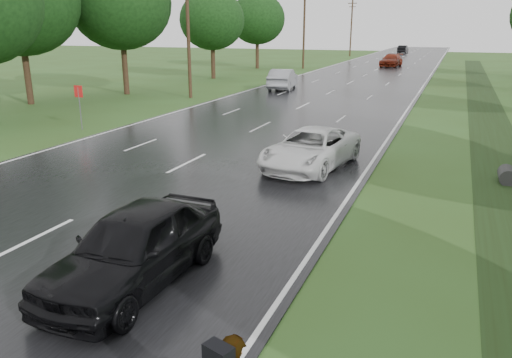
{
  "coord_description": "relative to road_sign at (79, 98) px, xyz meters",
  "views": [
    {
      "loc": [
        9.53,
        -8.6,
        5.17
      ],
      "look_at": [
        4.85,
        3.17,
        1.3
      ],
      "focal_mm": 35.0,
      "sensor_mm": 36.0,
      "label": 1
    }
  ],
  "objects": [
    {
      "name": "edge_stripe_west",
      "position": [
        1.75,
        33.0,
        -1.6
      ],
      "size": [
        0.12,
        180.0,
        0.01
      ],
      "primitive_type": "cube",
      "color": "silver",
      "rests_on": "road"
    },
    {
      "name": "dark_sedan",
      "position": [
        12.24,
        -12.8,
        -0.78
      ],
      "size": [
        2.04,
        4.87,
        1.64
      ],
      "primitive_type": "imported",
      "rotation": [
        0.0,
        0.0,
        -0.02
      ],
      "color": "black",
      "rests_on": "road"
    },
    {
      "name": "tree_west_d",
      "position": [
        -5.7,
        27.0,
        4.18
      ],
      "size": [
        6.6,
        6.6,
        8.8
      ],
      "color": "#362016",
      "rests_on": "ground"
    },
    {
      "name": "utility_pole_far",
      "position": [
        -0.7,
        43.0,
        3.55
      ],
      "size": [
        1.6,
        0.26,
        10.0
      ],
      "color": "#362016",
      "rests_on": "ground"
    },
    {
      "name": "white_pickup",
      "position": [
        13.18,
        -2.77,
        -0.87
      ],
      "size": [
        3.14,
        5.53,
        1.46
      ],
      "primitive_type": "imported",
      "rotation": [
        0.0,
        0.0,
        -0.14
      ],
      "color": "silver",
      "rests_on": "road"
    },
    {
      "name": "far_car_red",
      "position": [
        9.5,
        50.36,
        -0.78
      ],
      "size": [
        2.75,
        5.81,
        1.64
      ],
      "primitive_type": "imported",
      "rotation": [
        0.0,
        0.0,
        -0.08
      ],
      "color": "maroon",
      "rests_on": "road"
    },
    {
      "name": "silver_sedan",
      "position": [
        4.18,
        20.43,
        -0.75
      ],
      "size": [
        2.53,
        5.39,
        1.71
      ],
      "primitive_type": "imported",
      "rotation": [
        0.0,
        0.0,
        3.29
      ],
      "color": "gray",
      "rests_on": "road"
    },
    {
      "name": "edge_stripe_east",
      "position": [
        15.25,
        33.0,
        -1.6
      ],
      "size": [
        0.12,
        180.0,
        0.01
      ],
      "primitive_type": "cube",
      "color": "silver",
      "rests_on": "road"
    },
    {
      "name": "tree_west_c",
      "position": [
        -6.5,
        13.0,
        5.27
      ],
      "size": [
        7.8,
        7.8,
        10.43
      ],
      "color": "#362016",
      "rests_on": "ground"
    },
    {
      "name": "drainage_ditch",
      "position": [
        20.0,
        6.71,
        -1.61
      ],
      "size": [
        2.2,
        120.0,
        0.56
      ],
      "color": "black",
      "rests_on": "ground"
    },
    {
      "name": "road",
      "position": [
        8.5,
        33.0,
        -1.62
      ],
      "size": [
        14.0,
        180.0,
        0.04
      ],
      "primitive_type": "cube",
      "color": "black",
      "rests_on": "ground"
    },
    {
      "name": "far_car_dark",
      "position": [
        7.22,
        87.06,
        -0.82
      ],
      "size": [
        1.79,
        4.8,
        1.57
      ],
      "primitive_type": "imported",
      "rotation": [
        0.0,
        0.0,
        3.11
      ],
      "color": "black",
      "rests_on": "road"
    },
    {
      "name": "utility_pole_mid",
      "position": [
        -0.7,
        13.0,
        3.55
      ],
      "size": [
        1.6,
        0.26,
        10.0
      ],
      "color": "#362016",
      "rests_on": "ground"
    },
    {
      "name": "utility_pole_distant",
      "position": [
        -0.7,
        73.0,
        3.55
      ],
      "size": [
        1.6,
        0.26,
        10.0
      ],
      "color": "#362016",
      "rests_on": "ground"
    },
    {
      "name": "tree_west_e",
      "position": [
        -9.5,
        6.0,
        5.19
      ],
      "size": [
        8.0,
        8.0,
        10.44
      ],
      "color": "#362016",
      "rests_on": "ground"
    },
    {
      "name": "road_sign",
      "position": [
        0.0,
        0.0,
        0.0
      ],
      "size": [
        0.5,
        0.06,
        2.3
      ],
      "color": "slate",
      "rests_on": "ground"
    },
    {
      "name": "tree_west_f",
      "position": [
        -6.3,
        41.0,
        4.49
      ],
      "size": [
        7.0,
        7.0,
        9.29
      ],
      "color": "#362016",
      "rests_on": "ground"
    },
    {
      "name": "center_line",
      "position": [
        8.5,
        33.0,
        -1.6
      ],
      "size": [
        0.12,
        180.0,
        0.01
      ],
      "primitive_type": "cube",
      "color": "silver",
      "rests_on": "road"
    },
    {
      "name": "ground",
      "position": [
        8.5,
        -12.0,
        -1.64
      ],
      "size": [
        220.0,
        220.0,
        0.0
      ],
      "primitive_type": "plane",
      "color": "#314B1A",
      "rests_on": "ground"
    }
  ]
}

